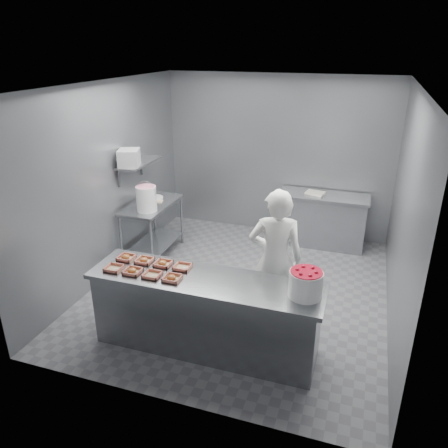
{
  "coord_description": "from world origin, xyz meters",
  "views": [
    {
      "loc": [
        1.51,
        -5.2,
        3.27
      ],
      "look_at": [
        -0.17,
        -0.2,
        1.06
      ],
      "focal_mm": 35.0,
      "sensor_mm": 36.0,
      "label": 1
    }
  ],
  "objects_px": {
    "tray_1": "(133,271)",
    "tray_2": "(152,275)",
    "tray_3": "(172,278)",
    "worker": "(275,259)",
    "tray_7": "(182,267)",
    "service_counter": "(206,313)",
    "tray_4": "(126,257)",
    "tray_0": "(114,268)",
    "tray_5": "(144,260)",
    "prep_table": "(153,221)",
    "glaze_bucket": "(146,198)",
    "appliance": "(129,158)",
    "strawberry_tub": "(306,283)",
    "tray_6": "(163,263)",
    "back_counter": "(322,220)"
  },
  "relations": [
    {
      "from": "tray_4",
      "to": "tray_6",
      "type": "bearing_deg",
      "value": 0.0
    },
    {
      "from": "tray_0",
      "to": "tray_5",
      "type": "relative_size",
      "value": 1.0
    },
    {
      "from": "service_counter",
      "to": "prep_table",
      "type": "bearing_deg",
      "value": 130.24
    },
    {
      "from": "tray_3",
      "to": "worker",
      "type": "xyz_separation_m",
      "value": [
        0.95,
        0.86,
        -0.04
      ]
    },
    {
      "from": "tray_5",
      "to": "glaze_bucket",
      "type": "height_order",
      "value": "glaze_bucket"
    },
    {
      "from": "tray_1",
      "to": "prep_table",
      "type": "bearing_deg",
      "value": 112.03
    },
    {
      "from": "service_counter",
      "to": "tray_1",
      "type": "bearing_deg",
      "value": -170.43
    },
    {
      "from": "strawberry_tub",
      "to": "glaze_bucket",
      "type": "distance_m",
      "value": 3.12
    },
    {
      "from": "worker",
      "to": "appliance",
      "type": "relative_size",
      "value": 5.28
    },
    {
      "from": "tray_2",
      "to": "glaze_bucket",
      "type": "bearing_deg",
      "value": 119.27
    },
    {
      "from": "tray_2",
      "to": "tray_7",
      "type": "bearing_deg",
      "value": 48.58
    },
    {
      "from": "appliance",
      "to": "worker",
      "type": "bearing_deg",
      "value": -41.22
    },
    {
      "from": "prep_table",
      "to": "tray_5",
      "type": "relative_size",
      "value": 6.4
    },
    {
      "from": "service_counter",
      "to": "prep_table",
      "type": "height_order",
      "value": "same"
    },
    {
      "from": "service_counter",
      "to": "back_counter",
      "type": "xyz_separation_m",
      "value": [
        0.9,
        3.25,
        -0.0
      ]
    },
    {
      "from": "tray_6",
      "to": "glaze_bucket",
      "type": "xyz_separation_m",
      "value": [
        -1.0,
        1.51,
        0.18
      ]
    },
    {
      "from": "tray_7",
      "to": "tray_6",
      "type": "bearing_deg",
      "value": -180.0
    },
    {
      "from": "tray_7",
      "to": "worker",
      "type": "distance_m",
      "value": 1.11
    },
    {
      "from": "tray_1",
      "to": "back_counter",
      "type": "bearing_deg",
      "value": 63.26
    },
    {
      "from": "tray_4",
      "to": "tray_5",
      "type": "relative_size",
      "value": 1.0
    },
    {
      "from": "worker",
      "to": "appliance",
      "type": "xyz_separation_m",
      "value": [
        -2.44,
        0.95,
        0.81
      ]
    },
    {
      "from": "tray_0",
      "to": "glaze_bucket",
      "type": "bearing_deg",
      "value": 106.27
    },
    {
      "from": "back_counter",
      "to": "tray_0",
      "type": "bearing_deg",
      "value": -119.85
    },
    {
      "from": "tray_1",
      "to": "tray_2",
      "type": "distance_m",
      "value": 0.24
    },
    {
      "from": "tray_3",
      "to": "worker",
      "type": "bearing_deg",
      "value": 42.38
    },
    {
      "from": "tray_5",
      "to": "back_counter",
      "type": "bearing_deg",
      "value": 61.28
    },
    {
      "from": "tray_6",
      "to": "back_counter",
      "type": "bearing_deg",
      "value": 64.79
    },
    {
      "from": "tray_0",
      "to": "tray_3",
      "type": "xyz_separation_m",
      "value": [
        0.72,
        -0.0,
        0.0
      ]
    },
    {
      "from": "tray_0",
      "to": "strawberry_tub",
      "type": "distance_m",
      "value": 2.13
    },
    {
      "from": "service_counter",
      "to": "appliance",
      "type": "distance_m",
      "value": 2.77
    },
    {
      "from": "tray_0",
      "to": "tray_6",
      "type": "bearing_deg",
      "value": 29.69
    },
    {
      "from": "tray_6",
      "to": "appliance",
      "type": "xyz_separation_m",
      "value": [
        -1.25,
        1.54,
        0.77
      ]
    },
    {
      "from": "tray_0",
      "to": "tray_5",
      "type": "xyz_separation_m",
      "value": [
        0.24,
        0.27,
        0.0
      ]
    },
    {
      "from": "service_counter",
      "to": "tray_1",
      "type": "relative_size",
      "value": 13.88
    },
    {
      "from": "prep_table",
      "to": "tray_7",
      "type": "bearing_deg",
      "value": -53.81
    },
    {
      "from": "back_counter",
      "to": "tray_2",
      "type": "distance_m",
      "value": 3.72
    },
    {
      "from": "tray_3",
      "to": "tray_6",
      "type": "distance_m",
      "value": 0.36
    },
    {
      "from": "tray_6",
      "to": "strawberry_tub",
      "type": "height_order",
      "value": "strawberry_tub"
    },
    {
      "from": "strawberry_tub",
      "to": "glaze_bucket",
      "type": "relative_size",
      "value": 0.73
    },
    {
      "from": "tray_0",
      "to": "tray_3",
      "type": "height_order",
      "value": "tray_3"
    },
    {
      "from": "service_counter",
      "to": "tray_5",
      "type": "relative_size",
      "value": 13.88
    },
    {
      "from": "prep_table",
      "to": "tray_3",
      "type": "bearing_deg",
      "value": -57.59
    },
    {
      "from": "tray_4",
      "to": "tray_6",
      "type": "distance_m",
      "value": 0.48
    },
    {
      "from": "tray_6",
      "to": "prep_table",
      "type": "bearing_deg",
      "value": 120.86
    },
    {
      "from": "tray_1",
      "to": "tray_5",
      "type": "xyz_separation_m",
      "value": [
        0.0,
        0.27,
        0.0
      ]
    },
    {
      "from": "appliance",
      "to": "service_counter",
      "type": "bearing_deg",
      "value": -62.61
    },
    {
      "from": "tray_2",
      "to": "worker",
      "type": "distance_m",
      "value": 1.47
    },
    {
      "from": "tray_3",
      "to": "tray_4",
      "type": "distance_m",
      "value": 0.77
    },
    {
      "from": "tray_2",
      "to": "strawberry_tub",
      "type": "distance_m",
      "value": 1.65
    },
    {
      "from": "worker",
      "to": "appliance",
      "type": "distance_m",
      "value": 2.74
    }
  ]
}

